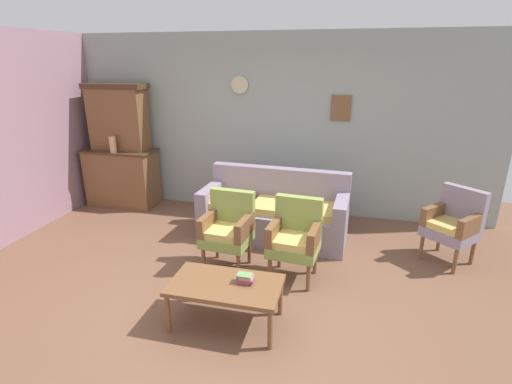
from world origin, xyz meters
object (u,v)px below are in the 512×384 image
object	(u,v)px
armchair_row_middle	(295,236)
coffee_table	(226,288)
wingback_chair_by_fireplace	(454,222)
side_cabinet	(123,177)
book_stack_on_table	(245,278)
floral_couch	(274,214)
armchair_by_doorway	(228,227)
vase_on_cabinet	(113,144)

from	to	relation	value
armchair_row_middle	coffee_table	size ratio (longest dim) A/B	0.90
coffee_table	wingback_chair_by_fireplace	bearing A→B (deg)	37.95
side_cabinet	book_stack_on_table	size ratio (longest dim) A/B	7.55
coffee_table	book_stack_on_table	xyz separation A→B (m)	(0.17, 0.05, 0.09)
side_cabinet	wingback_chair_by_fireplace	bearing A→B (deg)	-9.44
book_stack_on_table	floral_couch	bearing A→B (deg)	93.06
floral_couch	armchair_by_doorway	world-z (taller)	same
wingback_chair_by_fireplace	book_stack_on_table	bearing A→B (deg)	-140.70
wingback_chair_by_fireplace	armchair_row_middle	bearing A→B (deg)	-155.50
armchair_by_doorway	side_cabinet	bearing A→B (deg)	146.07
floral_couch	wingback_chair_by_fireplace	distance (m)	2.19
wingback_chair_by_fireplace	side_cabinet	bearing A→B (deg)	170.56
coffee_table	side_cabinet	bearing A→B (deg)	135.61
armchair_row_middle	coffee_table	distance (m)	1.07
armchair_by_doorway	armchair_row_middle	xyz separation A→B (m)	(0.77, -0.04, 0.00)
side_cabinet	book_stack_on_table	distance (m)	3.75
vase_on_cabinet	floral_couch	bearing A→B (deg)	-9.48
armchair_by_doorway	coffee_table	distance (m)	1.04
side_cabinet	armchair_row_middle	distance (m)	3.49
floral_couch	armchair_row_middle	distance (m)	1.08
armchair_row_middle	wingback_chair_by_fireplace	bearing A→B (deg)	24.50
armchair_row_middle	book_stack_on_table	size ratio (longest dim) A/B	5.88
coffee_table	vase_on_cabinet	bearing A→B (deg)	137.53
floral_couch	book_stack_on_table	bearing A→B (deg)	-86.94
vase_on_cabinet	wingback_chair_by_fireplace	xyz separation A→B (m)	(4.84, -0.62, -0.56)
side_cabinet	book_stack_on_table	bearing A→B (deg)	-42.02
armchair_row_middle	coffee_table	bearing A→B (deg)	-117.15
wingback_chair_by_fireplace	book_stack_on_table	size ratio (longest dim) A/B	5.88
floral_couch	coffee_table	xyz separation A→B (m)	(-0.07, -1.93, 0.05)
book_stack_on_table	wingback_chair_by_fireplace	bearing A→B (deg)	39.30
coffee_table	armchair_row_middle	bearing A→B (deg)	62.85
armchair_by_doorway	coffee_table	xyz separation A→B (m)	(0.29, -0.99, -0.12)
coffee_table	book_stack_on_table	distance (m)	0.20
floral_couch	coffee_table	world-z (taller)	floral_couch
armchair_row_middle	book_stack_on_table	bearing A→B (deg)	-109.48
wingback_chair_by_fireplace	coffee_table	xyz separation A→B (m)	(-2.25, -1.75, -0.12)
coffee_table	book_stack_on_table	bearing A→B (deg)	16.98
vase_on_cabinet	book_stack_on_table	size ratio (longest dim) A/B	1.67
wingback_chair_by_fireplace	book_stack_on_table	world-z (taller)	wingback_chair_by_fireplace
armchair_row_middle	wingback_chair_by_fireplace	xyz separation A→B (m)	(1.76, 0.80, 0.00)
armchair_by_doorway	wingback_chair_by_fireplace	size ratio (longest dim) A/B	1.00
floral_couch	armchair_by_doorway	distance (m)	1.01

